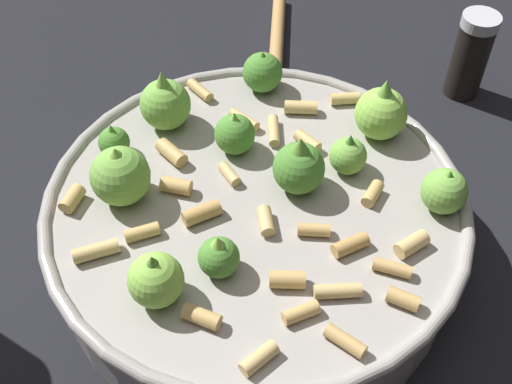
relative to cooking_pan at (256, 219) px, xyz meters
The scene contains 4 objects.
ground_plane 0.04m from the cooking_pan, 12.96° to the left, with size 2.40×2.40×0.00m, color black.
cooking_pan is the anchor object (origin of this frame).
pepper_shaker 0.31m from the cooking_pan, 136.40° to the left, with size 0.04×0.04×0.10m.
wooden_spoon 0.27m from the cooking_pan, behind, with size 0.23×0.04×0.02m.
Camera 1 is at (0.33, 0.01, 0.45)m, focal length 44.77 mm.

